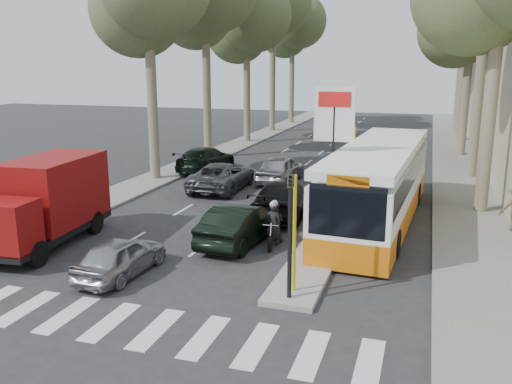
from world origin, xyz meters
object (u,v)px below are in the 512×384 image
(dark_hatchback, at_px, (240,224))
(city_bus, at_px, (379,182))
(silver_hatchback, at_px, (121,257))
(red_truck, at_px, (46,200))
(motorcycle, at_px, (274,224))

(dark_hatchback, height_order, city_bus, city_bus)
(city_bus, bearing_deg, silver_hatchback, -126.77)
(red_truck, height_order, motorcycle, red_truck)
(motorcycle, bearing_deg, red_truck, -169.44)
(silver_hatchback, distance_m, red_truck, 4.62)
(red_truck, bearing_deg, dark_hatchback, 13.79)
(silver_hatchback, xyz_separation_m, red_truck, (-4.11, 1.85, 1.03))
(dark_hatchback, xyz_separation_m, city_bus, (4.51, 4.14, 0.98))
(red_truck, relative_size, motorcycle, 3.08)
(red_truck, bearing_deg, city_bus, 24.97)
(dark_hatchback, xyz_separation_m, motorcycle, (1.19, 0.28, 0.02))
(motorcycle, bearing_deg, dark_hatchback, -173.95)
(dark_hatchback, xyz_separation_m, red_truck, (-6.60, -2.23, 0.90))
(silver_hatchback, bearing_deg, red_truck, -20.97)
(silver_hatchback, xyz_separation_m, city_bus, (7.01, 8.22, 1.11))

